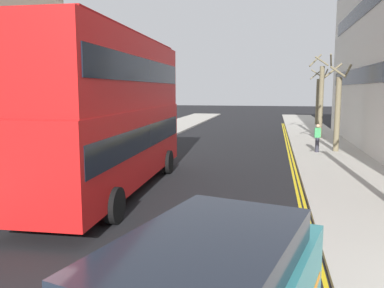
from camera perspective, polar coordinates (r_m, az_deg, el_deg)
sidewalk_right at (r=19.18m, az=21.12°, el=-3.62°), size 4.00×80.00×0.14m
sidewalk_left at (r=21.32m, az=-15.88°, el=-2.27°), size 4.00×80.00×0.14m
kerb_line_outer at (r=17.00m, az=15.17°, el=-5.01°), size 0.10×56.00×0.01m
kerb_line_inner at (r=16.99m, az=14.63°, el=-5.00°), size 0.10×56.00×0.01m
double_decker_bus_away at (r=14.40m, az=-11.48°, el=4.99°), size 3.14×10.90×5.64m
pedestrian_far at (r=23.74m, az=17.75°, el=0.90°), size 0.34×0.22×1.62m
street_tree_near at (r=30.80m, az=18.22°, el=6.24°), size 1.71×1.68×6.24m
street_tree_mid at (r=24.38m, az=20.39°, el=4.64°), size 1.43×1.44×5.14m
street_tree_far at (r=42.74m, az=17.81°, el=6.21°), size 1.71×1.75×5.66m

